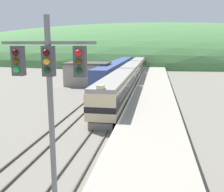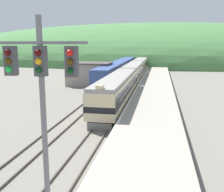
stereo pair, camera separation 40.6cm
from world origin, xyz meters
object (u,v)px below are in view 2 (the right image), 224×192
Objects in this scene: carriage_second at (134,72)px; siding_train at (121,69)px; carriage_fifth at (148,57)px; express_train_lead_car at (117,90)px; signal_mast_main at (42,97)px; carriage_third at (141,65)px; carriage_fourth at (145,60)px.

siding_train is (-3.87, 8.26, -0.08)m from carriage_second.
express_train_lead_car is at bearing -90.00° from carriage_fifth.
signal_mast_main is (5.21, -53.84, 4.07)m from siding_train.
carriage_third and carriage_fourth have the same top height.
siding_train is at bearing 115.08° from carriage_second.
express_train_lead_car is 2.35× the size of signal_mast_main.
express_train_lead_car is at bearing 93.15° from signal_mast_main.
express_train_lead_car reaches higher than carriage_fifth.
express_train_lead_car is 24.65m from signal_mast_main.
carriage_third is (0.00, 20.40, 0.00)m from carriage_second.
signal_mast_main is at bearing -84.48° from siding_train.
signal_mast_main is at bearing -88.84° from carriage_third.
express_train_lead_car reaches higher than carriage_third.
carriage_second is 1.00× the size of carriage_fourth.
carriage_fifth is (0.00, 20.40, 0.00)m from carriage_fourth.
siding_train is at bearing -107.68° from carriage_third.
carriage_second is 1.00× the size of carriage_fifth.
siding_train reaches higher than carriage_fourth.
signal_mast_main is (1.34, -24.29, 3.98)m from express_train_lead_car.
carriage_second is 40.80m from carriage_fourth.
carriage_fourth is at bearing 83.22° from siding_train.
siding_train reaches higher than carriage_second.
carriage_third is at bearing 91.16° from signal_mast_main.
signal_mast_main is (1.34, -106.78, 3.99)m from carriage_fifth.
carriage_fifth is at bearing 90.72° from signal_mast_main.
signal_mast_main is (1.34, -86.38, 3.99)m from carriage_fourth.
express_train_lead_car is at bearing -90.00° from carriage_fourth.
siding_train is (-3.87, -32.54, -0.08)m from carriage_fourth.
signal_mast_main is (1.34, -45.58, 3.99)m from carriage_second.
siding_train is at bearing -94.18° from carriage_fifth.
signal_mast_main is at bearing -88.32° from carriage_second.
express_train_lead_car is 62.09m from carriage_fourth.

